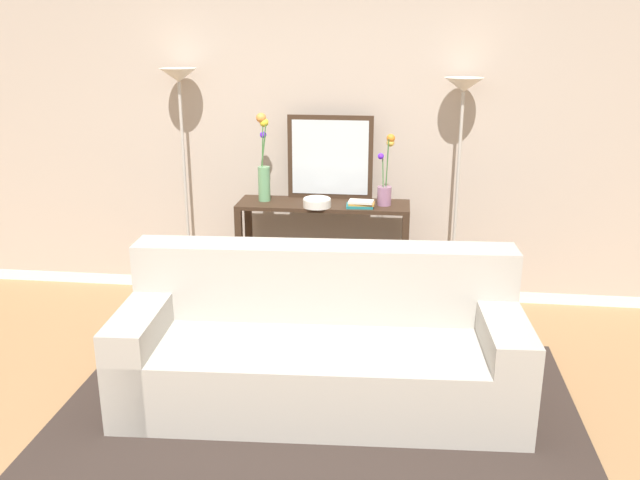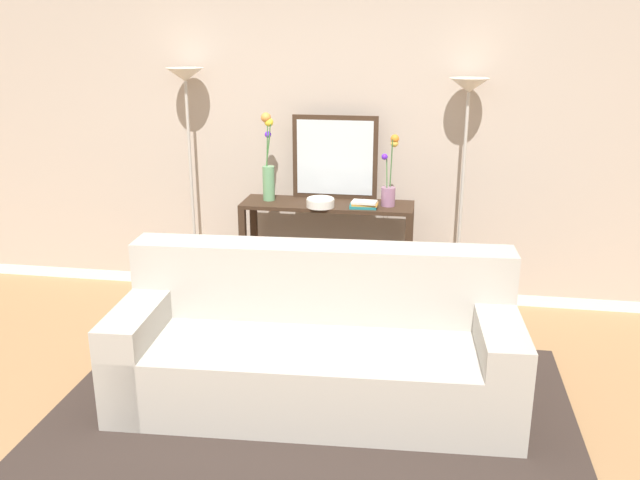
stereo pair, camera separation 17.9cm
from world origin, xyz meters
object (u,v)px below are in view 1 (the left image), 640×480
at_px(floor_lamp_right, 461,131).
at_px(vase_short_flowers, 385,182).
at_px(floor_lamp_left, 181,121).
at_px(fruit_bowl, 317,202).
at_px(book_stack, 361,204).
at_px(console_table, 323,237).
at_px(book_row_under_console, 275,300).
at_px(vase_tall_flowers, 264,166).
at_px(wall_mirror, 330,157).
at_px(couch, 321,350).

relative_size(floor_lamp_right, vase_short_flowers, 3.38).
relative_size(floor_lamp_left, fruit_bowl, 8.88).
xyz_separation_m(vase_short_flowers, book_stack, (-0.17, -0.09, -0.15)).
xyz_separation_m(console_table, book_row_under_console, (-0.39, 0.00, -0.53)).
height_order(fruit_bowl, book_row_under_console, fruit_bowl).
relative_size(vase_tall_flowers, fruit_bowl, 3.20).
bearing_deg(vase_short_flowers, wall_mirror, 159.63).
distance_m(wall_mirror, vase_short_flowers, 0.48).
xyz_separation_m(console_table, wall_mirror, (0.03, 0.16, 0.59)).
xyz_separation_m(fruit_bowl, book_row_under_console, (-0.35, 0.12, -0.84)).
height_order(console_table, fruit_bowl, fruit_bowl).
relative_size(wall_mirror, book_row_under_console, 2.35).
distance_m(vase_tall_flowers, book_row_under_console, 1.07).
height_order(console_table, vase_short_flowers, vase_short_flowers).
height_order(floor_lamp_right, fruit_bowl, floor_lamp_right).
bearing_deg(book_row_under_console, console_table, -0.00).
bearing_deg(floor_lamp_left, console_table, -5.85).
height_order(floor_lamp_left, book_row_under_console, floor_lamp_left).
bearing_deg(floor_lamp_right, console_table, -173.50).
relative_size(book_stack, book_row_under_console, 0.76).
distance_m(vase_tall_flowers, vase_short_flowers, 0.92).
height_order(console_table, floor_lamp_left, floor_lamp_left).
bearing_deg(floor_lamp_right, floor_lamp_left, 180.00).
xyz_separation_m(console_table, floor_lamp_left, (-1.10, 0.11, 0.85)).
distance_m(wall_mirror, book_stack, 0.46).
distance_m(floor_lamp_right, book_row_under_console, 1.92).
xyz_separation_m(floor_lamp_left, book_stack, (1.38, -0.20, -0.55)).
xyz_separation_m(couch, wall_mirror, (-0.11, 1.47, 0.86)).
relative_size(vase_tall_flowers, book_row_under_console, 2.39).
xyz_separation_m(couch, console_table, (-0.14, 1.32, 0.28)).
height_order(couch, floor_lamp_right, floor_lamp_right).
relative_size(couch, vase_short_flowers, 4.42).
bearing_deg(floor_lamp_right, vase_short_flowers, -167.77).
bearing_deg(console_table, floor_lamp_left, 174.15).
relative_size(wall_mirror, vase_short_flowers, 1.23).
bearing_deg(fruit_bowl, vase_tall_flowers, 160.92).
distance_m(console_table, floor_lamp_right, 1.28).
height_order(console_table, wall_mirror, wall_mirror).
height_order(wall_mirror, fruit_bowl, wall_mirror).
bearing_deg(floor_lamp_left, vase_short_flowers, -4.22).
bearing_deg(book_stack, console_table, 162.44).
xyz_separation_m(vase_tall_flowers, book_row_under_console, (0.07, -0.03, -1.06)).
distance_m(couch, book_stack, 1.36).
bearing_deg(fruit_bowl, couch, -81.78).
bearing_deg(book_stack, book_row_under_console, 172.38).
bearing_deg(wall_mirror, vase_short_flowers, -20.37).
distance_m(floor_lamp_left, vase_short_flowers, 1.61).
xyz_separation_m(wall_mirror, vase_tall_flowers, (-0.49, -0.13, -0.05)).
xyz_separation_m(vase_tall_flowers, fruit_bowl, (0.42, -0.15, -0.23)).
bearing_deg(fruit_bowl, floor_lamp_right, 12.71).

